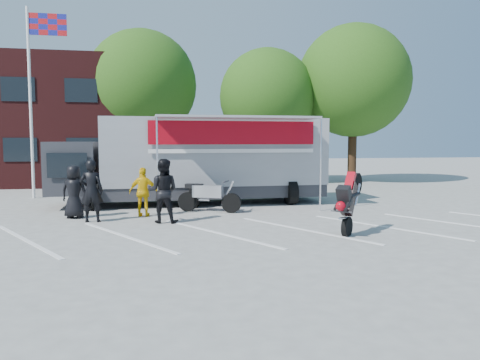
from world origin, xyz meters
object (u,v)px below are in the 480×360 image
object	(u,v)px
stunt_bike_rider	(354,232)
parked_motorcycle	(209,212)
tree_left	(142,85)
spectator_leather_c	(163,191)
tree_right	(354,81)
spectator_leather_b	(92,191)
flagpole	(36,79)
transporter_truck	(202,203)
tree_mid	(267,97)
spectator_leather_a	(74,192)
spectator_hivis	(143,192)

from	to	relation	value
stunt_bike_rider	parked_motorcycle	bearing A→B (deg)	171.23
tree_left	spectator_leather_c	xyz separation A→B (m)	(0.80, -13.10, -4.61)
tree_right	spectator_leather_b	bearing A→B (deg)	-140.20
flagpole	parked_motorcycle	bearing A→B (deg)	-38.51
tree_left	spectator_leather_c	world-z (taller)	tree_left
spectator_leather_b	stunt_bike_rider	bearing A→B (deg)	162.13
tree_right	spectator_leather_b	distance (m)	18.01
stunt_bike_rider	flagpole	bearing A→B (deg)	179.24
flagpole	parked_motorcycle	world-z (taller)	flagpole
tree_right	spectator_leather_c	bearing A→B (deg)	-134.00
spectator_leather_b	transporter_truck	bearing A→B (deg)	-131.41
tree_right	tree_left	bearing A→B (deg)	172.87
tree_left	tree_mid	world-z (taller)	tree_left
stunt_bike_rider	tree_right	bearing A→B (deg)	109.04
tree_mid	spectator_leather_a	world-z (taller)	tree_mid
spectator_leather_b	flagpole	bearing A→B (deg)	-61.11
transporter_truck	flagpole	bearing A→B (deg)	154.34
parked_motorcycle	spectator_hivis	bearing A→B (deg)	127.45
flagpole	tree_left	distance (m)	7.37
tree_left	tree_mid	bearing A→B (deg)	-8.13
transporter_truck	stunt_bike_rider	size ratio (longest dim) A/B	5.81
flagpole	tree_right	size ratio (longest dim) A/B	0.88
parked_motorcycle	spectator_leather_c	size ratio (longest dim) A/B	1.19
stunt_bike_rider	tree_mid	bearing A→B (deg)	128.11
spectator_leather_c	flagpole	bearing A→B (deg)	-39.80
transporter_truck	spectator_hivis	distance (m)	3.65
tree_right	parked_motorcycle	world-z (taller)	tree_right
tree_left	spectator_leather_c	distance (m)	13.91
tree_mid	spectator_leather_c	bearing A→B (deg)	-117.13
spectator_hivis	tree_left	bearing A→B (deg)	-75.68
tree_right	spectator_leather_b	world-z (taller)	tree_right
spectator_leather_b	spectator_hivis	size ratio (longest dim) A/B	1.19
flagpole	spectator_hivis	world-z (taller)	flagpole
tree_left	spectator_leather_c	bearing A→B (deg)	-86.50
spectator_hivis	tree_right	bearing A→B (deg)	-125.47
tree_mid	spectator_leather_a	xyz separation A→B (m)	(-8.94, -10.76, -4.10)
tree_left	tree_mid	xyz separation A→B (m)	(7.00, -1.00, -0.62)
flagpole	spectator_leather_c	world-z (taller)	flagpole
tree_right	parked_motorcycle	xyz separation A→B (m)	(-9.59, -9.80, -5.88)
tree_mid	spectator_hivis	bearing A→B (deg)	-122.09
transporter_truck	spectator_hivis	world-z (taller)	transporter_truck
stunt_bike_rider	spectator_leather_b	xyz separation A→B (m)	(-7.10, 2.97, 0.94)
parked_motorcycle	spectator_hivis	xyz separation A→B (m)	(-2.20, -0.54, 0.80)
transporter_truck	spectator_leather_a	xyz separation A→B (m)	(-4.35, -2.72, 0.84)
tree_left	parked_motorcycle	world-z (taller)	tree_left
transporter_truck	spectator_leather_a	distance (m)	5.20
tree_left	stunt_bike_rider	world-z (taller)	tree_left
flagpole	spectator_leather_b	bearing A→B (deg)	-65.98
stunt_bike_rider	spectator_leather_c	xyz separation A→B (m)	(-4.99, 2.47, 0.96)
transporter_truck	spectator_leather_c	xyz separation A→B (m)	(-1.61, -4.06, 0.96)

